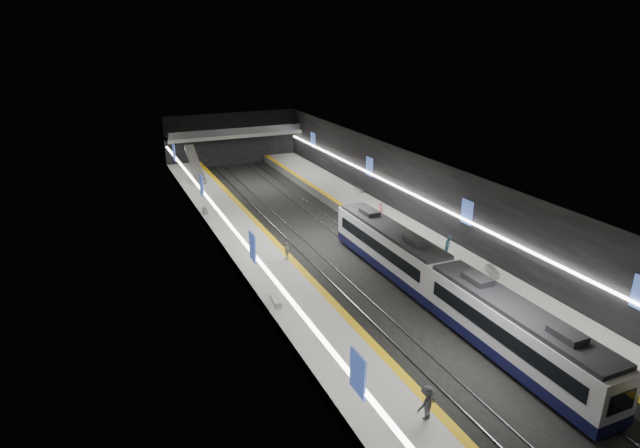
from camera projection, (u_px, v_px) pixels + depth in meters
name	position (u px, v px, depth m)	size (l,w,h in m)	color
ground	(328.00, 245.00, 52.21)	(70.00, 70.00, 0.00)	black
ceiling	(329.00, 165.00, 49.43)	(20.00, 70.00, 0.04)	beige
wall_left	(225.00, 220.00, 47.03)	(0.04, 70.00, 8.00)	black
wall_right	(417.00, 193.00, 54.60)	(0.04, 70.00, 8.00)	black
wall_back	(232.00, 139.00, 80.85)	(20.00, 0.04, 8.00)	black
platform_left	(254.00, 252.00, 49.20)	(5.00, 70.00, 1.00)	slate
tile_surface_left	(254.00, 247.00, 49.02)	(5.00, 70.00, 0.02)	#B4B4AF
tactile_strip_left	(277.00, 243.00, 49.85)	(0.60, 70.00, 0.02)	yellow
platform_right	(394.00, 229.00, 54.87)	(5.00, 70.00, 1.00)	slate
tile_surface_right	(395.00, 224.00, 54.70)	(5.00, 70.00, 0.02)	#B4B4AF
tactile_strip_right	(376.00, 227.00, 53.86)	(0.60, 70.00, 0.02)	yellow
rails	(328.00, 244.00, 52.19)	(6.52, 70.00, 0.12)	gray
train	(442.00, 282.00, 39.67)	(2.69, 30.04, 3.60)	#0E0F35
ad_posters	(324.00, 198.00, 51.50)	(19.94, 53.50, 2.20)	#3B56B1
cove_light_left	(228.00, 222.00, 47.18)	(0.25, 68.60, 0.12)	white
cove_light_right	(415.00, 195.00, 54.60)	(0.25, 68.60, 0.12)	white
mezzanine_bridge	(235.00, 135.00, 78.71)	(20.00, 3.00, 1.50)	gray
escalator	(195.00, 164.00, 70.67)	(1.20, 8.00, 0.60)	#99999E
bench_left_near	(276.00, 300.00, 39.05)	(0.51, 1.83, 0.45)	#99999E
bench_left_far	(205.00, 211.00, 57.92)	(0.48, 1.73, 0.42)	#99999E
bench_right_near	(492.00, 271.00, 43.63)	(0.54, 1.93, 0.47)	#99999E
bench_right_far	(359.00, 190.00, 65.45)	(0.46, 1.67, 0.41)	#99999E
passenger_right_a	(381.00, 210.00, 56.40)	(0.58, 0.38, 1.60)	#CF4D63
passenger_right_b	(449.00, 245.00, 47.15)	(0.86, 0.67, 1.76)	teal
passenger_left_a	(287.00, 251.00, 46.19)	(0.90, 0.37, 1.54)	beige
passenger_left_b	(427.00, 403.00, 27.27)	(1.26, 0.72, 1.95)	#3E3F46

